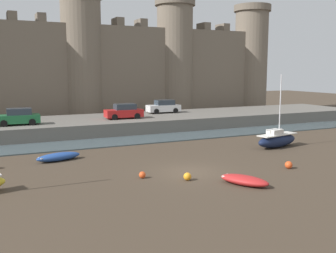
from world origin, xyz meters
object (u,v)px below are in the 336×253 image
mooring_buoy_mid_mud (142,175)px  sailboat_near_channel_right (277,140)px  car_quay_west (164,107)px  car_quay_east (124,112)px  mooring_buoy_off_centre (289,165)px  rowboat_foreground_centre (244,180)px  rowboat_foreground_right (58,157)px  mooring_buoy_near_channel (187,176)px  car_quay_centre_west (18,117)px

mooring_buoy_mid_mud → sailboat_near_channel_right: bearing=16.7°
car_quay_west → car_quay_east: bearing=-151.7°
sailboat_near_channel_right → car_quay_east: (-9.19, 14.25, 1.52)m
sailboat_near_channel_right → mooring_buoy_off_centre: 7.67m
rowboat_foreground_centre → mooring_buoy_off_centre: 5.42m
rowboat_foreground_right → mooring_buoy_off_centre: bearing=-33.3°
mooring_buoy_near_channel → car_quay_east: (2.81, 20.17, 1.96)m
car_quay_east → car_quay_centre_west: (-10.96, -0.47, 0.00)m
rowboat_foreground_centre → car_quay_east: (0.23, 22.43, 1.90)m
sailboat_near_channel_right → car_quay_east: 17.02m
mooring_buoy_near_channel → mooring_buoy_mid_mud: bearing=145.2°
sailboat_near_channel_right → rowboat_foreground_right: size_ratio=1.80×
mooring_buoy_off_centre → car_quay_east: size_ratio=0.12×
rowboat_foreground_centre → mooring_buoy_mid_mud: 6.26m
mooring_buoy_mid_mud → rowboat_foreground_centre: bearing=-38.3°
sailboat_near_channel_right → car_quay_west: (-2.86, 17.66, 1.52)m
rowboat_foreground_right → mooring_buoy_mid_mud: size_ratio=8.22×
mooring_buoy_near_channel → sailboat_near_channel_right: bearing=26.3°
mooring_buoy_off_centre → car_quay_centre_west: car_quay_centre_west is taller
car_quay_centre_west → car_quay_west: 17.72m
car_quay_east → car_quay_west: size_ratio=1.00×
rowboat_foreground_centre → car_quay_east: size_ratio=0.78×
rowboat_foreground_centre → rowboat_foreground_right: bearing=128.7°
mooring_buoy_mid_mud → car_quay_centre_west: size_ratio=0.10×
sailboat_near_channel_right → car_quay_east: sailboat_near_channel_right is taller
mooring_buoy_off_centre → mooring_buoy_mid_mud: size_ratio=1.21×
rowboat_foreground_centre → car_quay_east: car_quay_east is taller
rowboat_foreground_right → car_quay_centre_west: bearing=99.9°
mooring_buoy_off_centre → car_quay_east: bearing=103.3°
car_quay_east → car_quay_centre_west: bearing=-177.6°
car_quay_west → sailboat_near_channel_right: bearing=-80.8°
rowboat_foreground_centre → car_quay_west: bearing=75.8°
sailboat_near_channel_right → mooring_buoy_near_channel: 13.39m
sailboat_near_channel_right → car_quay_centre_west: bearing=145.6°
mooring_buoy_mid_mud → car_quay_centre_west: car_quay_centre_west is taller
mooring_buoy_mid_mud → car_quay_east: size_ratio=0.10×
car_quay_west → rowboat_foreground_centre: bearing=-104.2°
rowboat_foreground_right → mooring_buoy_off_centre: (13.91, -9.14, -0.06)m
car_quay_east → mooring_buoy_off_centre: bearing=-76.7°
sailboat_near_channel_right → mooring_buoy_mid_mud: bearing=-163.3°
rowboat_foreground_right → car_quay_west: 21.45m
rowboat_foreground_right → car_quay_east: (9.06, 11.41, 1.88)m
rowboat_foreground_right → car_quay_centre_west: (-1.90, 10.94, 1.88)m
rowboat_foreground_centre → mooring_buoy_off_centre: (5.08, 1.88, -0.04)m
mooring_buoy_off_centre → rowboat_foreground_centre: bearing=-159.7°
mooring_buoy_mid_mud → mooring_buoy_near_channel: bearing=-34.8°
mooring_buoy_near_channel → car_quay_east: bearing=82.1°
mooring_buoy_near_channel → rowboat_foreground_right: bearing=125.5°
sailboat_near_channel_right → rowboat_foreground_centre: bearing=-139.0°
sailboat_near_channel_right → mooring_buoy_mid_mud: sailboat_near_channel_right is taller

